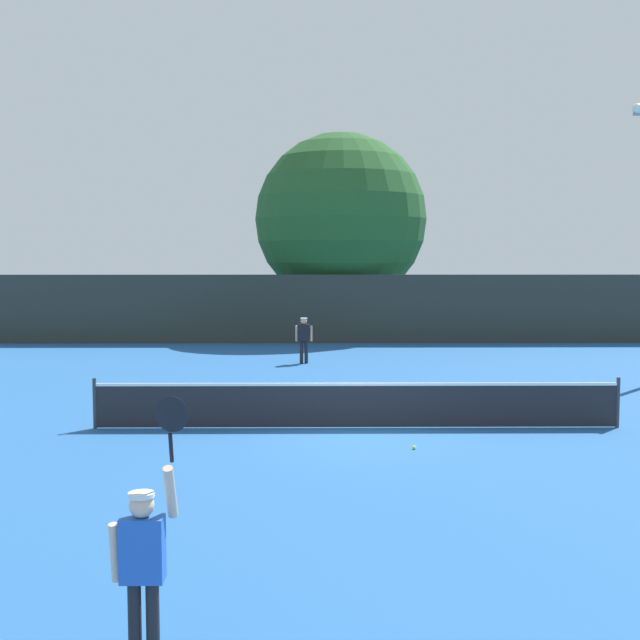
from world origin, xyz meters
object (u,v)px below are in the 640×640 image
tennis_ball (414,448)px  parked_car_near (181,313)px  large_tree (341,219)px  player_serving (144,552)px  player_receiving (304,336)px

tennis_ball → parked_car_near: 25.95m
large_tree → parked_car_near: 9.44m
tennis_ball → parked_car_near: size_ratio=0.02×
player_serving → parked_car_near: player_serving is taller
player_receiving → parked_car_near: size_ratio=0.36×
large_tree → parked_car_near: (-7.76, 3.02, -4.45)m
player_serving → large_tree: size_ratio=0.27×
player_serving → parked_car_near: bearing=98.7°
parked_car_near → player_receiving: bearing=-61.9°
player_serving → large_tree: 29.86m
player_receiving → large_tree: (1.57, 9.62, 4.30)m
player_receiving → large_tree: 10.65m
tennis_ball → large_tree: 22.15m
large_tree → player_serving: bearing=-95.4°
player_serving → parked_car_near: (-4.99, 32.46, -0.27)m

